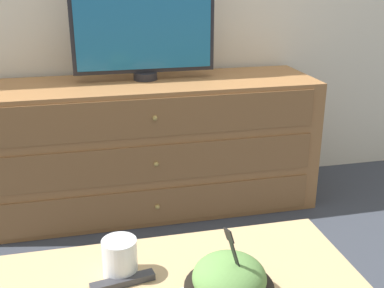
{
  "coord_description": "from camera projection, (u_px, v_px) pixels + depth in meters",
  "views": [
    {
      "loc": [
        -0.41,
        -2.59,
        1.2
      ],
      "look_at": [
        -0.1,
        -1.27,
        0.7
      ],
      "focal_mm": 45.0,
      "sensor_mm": 36.0,
      "label": 1
    }
  ],
  "objects": [
    {
      "name": "remote_control",
      "position": [
        123.0,
        282.0,
        1.19
      ],
      "size": [
        0.16,
        0.06,
        0.02
      ],
      "color": "#38383D",
      "rests_on": "coffee_table"
    },
    {
      "name": "takeout_bowl",
      "position": [
        229.0,
        282.0,
        1.14
      ],
      "size": [
        0.22,
        0.22,
        0.21
      ],
      "color": "black",
      "rests_on": "coffee_table"
    },
    {
      "name": "ground_plane",
      "position": [
        160.0,
        182.0,
        2.87
      ],
      "size": [
        12.0,
        12.0,
        0.0
      ],
      "primitive_type": "plane",
      "color": "#383D47"
    },
    {
      "name": "drink_cup",
      "position": [
        120.0,
        260.0,
        1.22
      ],
      "size": [
        0.09,
        0.09,
        0.1
      ],
      "color": "white",
      "rests_on": "coffee_table"
    },
    {
      "name": "tv",
      "position": [
        144.0,
        28.0,
        2.33
      ],
      "size": [
        0.7,
        0.12,
        0.49
      ],
      "color": "#232328",
      "rests_on": "dresser"
    },
    {
      "name": "dresser",
      "position": [
        148.0,
        146.0,
        2.48
      ],
      "size": [
        1.7,
        0.51,
        0.67
      ],
      "color": "#9E6B3D",
      "rests_on": "ground_plane"
    }
  ]
}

